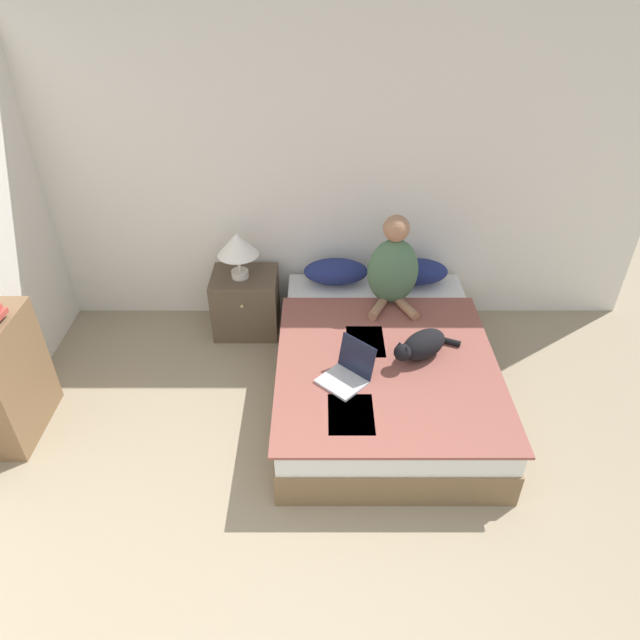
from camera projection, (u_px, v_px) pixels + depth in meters
name	position (u px, v px, depth m)	size (l,w,h in m)	color
wall_back	(322.00, 177.00, 4.53)	(5.41, 0.05, 2.55)	silver
bed	(385.00, 370.00, 4.22)	(1.53, 2.10, 0.44)	brown
pillow_near	(338.00, 272.00, 4.76)	(0.53, 0.29, 0.20)	navy
pillow_far	(418.00, 272.00, 4.75)	(0.53, 0.29, 0.20)	navy
person_sitting	(395.00, 268.00, 4.38)	(0.40, 0.39, 0.75)	#476B4C
cat_tabby	(424.00, 346.00, 3.93)	(0.52, 0.39, 0.20)	black
laptop_open	(349.00, 373.00, 3.77)	(0.41, 0.41, 0.26)	#B7B7BC
nightstand	(248.00, 302.00, 4.87)	(0.54, 0.47, 0.54)	brown
table_lamp	(240.00, 246.00, 4.53)	(0.33, 0.33, 0.40)	beige
bookshelf	(13.00, 378.00, 3.80)	(0.24, 0.65, 0.89)	brown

